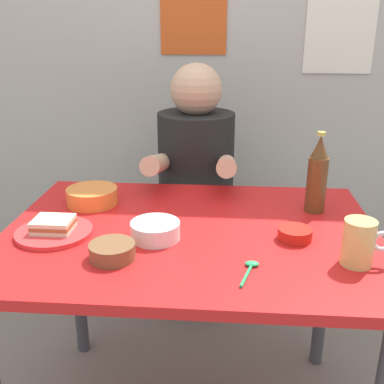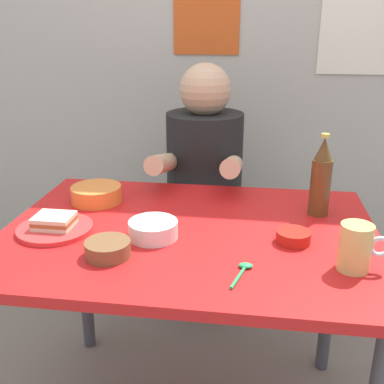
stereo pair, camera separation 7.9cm
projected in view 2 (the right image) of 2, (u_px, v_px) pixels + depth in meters
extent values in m
cube|color=#ADA89E|center=(222.00, 27.00, 2.13)|extent=(4.40, 0.08, 2.60)
cube|color=silver|center=(356.00, 29.00, 2.01)|extent=(0.31, 0.01, 0.39)
cube|color=red|center=(190.00, 234.00, 1.35)|extent=(1.10, 0.80, 0.03)
cylinder|color=#3F3F44|center=(84.00, 273.00, 1.86)|extent=(0.05, 0.05, 0.71)
cylinder|color=#3F3F44|center=(330.00, 291.00, 1.73)|extent=(0.05, 0.05, 0.71)
cylinder|color=#4C4C51|center=(203.00, 277.00, 2.12)|extent=(0.08, 0.08, 0.41)
cylinder|color=brown|center=(204.00, 233.00, 2.04)|extent=(0.34, 0.34, 0.04)
cylinder|color=black|center=(204.00, 174.00, 1.95)|extent=(0.32, 0.32, 0.52)
sphere|color=tan|center=(205.00, 90.00, 1.82)|extent=(0.21, 0.21, 0.21)
cylinder|color=tan|center=(162.00, 163.00, 1.69)|extent=(0.07, 0.31, 0.14)
cylinder|color=tan|center=(232.00, 166.00, 1.66)|extent=(0.07, 0.31, 0.14)
cylinder|color=red|center=(55.00, 229.00, 1.34)|extent=(0.22, 0.22, 0.01)
cube|color=beige|center=(55.00, 225.00, 1.33)|extent=(0.11, 0.09, 0.01)
cube|color=#9E592D|center=(54.00, 221.00, 1.33)|extent=(0.11, 0.09, 0.01)
cube|color=beige|center=(54.00, 217.00, 1.32)|extent=(0.11, 0.09, 0.01)
cylinder|color=#D1BC66|center=(355.00, 247.00, 1.11)|extent=(0.08, 0.08, 0.12)
torus|color=silver|center=(380.00, 247.00, 1.10)|extent=(0.06, 0.01, 0.06)
cylinder|color=#593819|center=(320.00, 187.00, 1.43)|extent=(0.06, 0.06, 0.18)
cone|color=#593819|center=(324.00, 149.00, 1.38)|extent=(0.05, 0.05, 0.07)
cylinder|color=#BFB74C|center=(325.00, 136.00, 1.37)|extent=(0.03, 0.03, 0.01)
cylinder|color=brown|center=(108.00, 249.00, 1.19)|extent=(0.12, 0.12, 0.04)
cylinder|color=brown|center=(108.00, 246.00, 1.18)|extent=(0.10, 0.10, 0.02)
cylinder|color=orange|center=(96.00, 194.00, 1.55)|extent=(0.17, 0.17, 0.05)
cylinder|color=#B25B2D|center=(96.00, 191.00, 1.55)|extent=(0.14, 0.14, 0.02)
cylinder|color=#B21E14|center=(293.00, 237.00, 1.26)|extent=(0.10, 0.10, 0.03)
cylinder|color=maroon|center=(294.00, 234.00, 1.26)|extent=(0.08, 0.08, 0.02)
cylinder|color=silver|center=(153.00, 229.00, 1.29)|extent=(0.14, 0.14, 0.05)
cylinder|color=tan|center=(153.00, 226.00, 1.28)|extent=(0.11, 0.11, 0.02)
cylinder|color=#26A559|center=(239.00, 277.00, 1.09)|extent=(0.04, 0.11, 0.01)
ellipsoid|color=#26A559|center=(246.00, 266.00, 1.13)|extent=(0.04, 0.02, 0.01)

